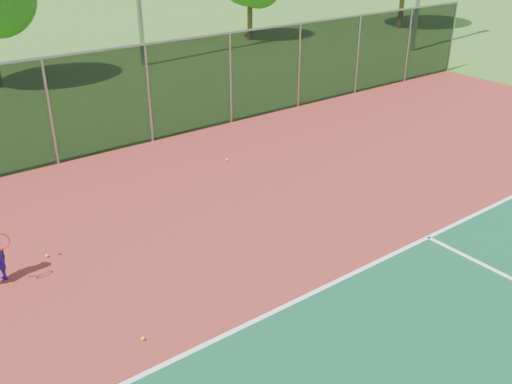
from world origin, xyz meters
The scene contains 6 objects.
ground centered at (0.00, 0.00, 0.00)m, with size 120.00×120.00×0.00m, color #30621C.
court_apron centered at (0.00, 2.00, 0.01)m, with size 30.00×20.00×0.02m, color maroon.
fence_back centered at (0.00, 12.00, 1.56)m, with size 30.00×0.06×3.03m.
practice_ball_1 centered at (-4.94, 7.25, 0.06)m, with size 0.07×0.07×0.07m, color yellow.
practice_ball_2 centered at (-4.53, 3.73, 0.06)m, with size 0.07×0.07×0.07m, color yellow.
practice_ball_4 centered at (0.96, 9.26, 0.06)m, with size 0.07×0.07×0.07m, color yellow.
Camera 1 is at (-7.51, -3.34, 6.36)m, focal length 40.00 mm.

